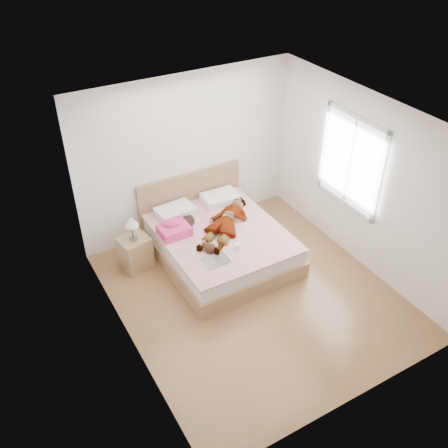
{
  "coord_description": "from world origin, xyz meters",
  "views": [
    {
      "loc": [
        -2.94,
        -4.29,
        4.88
      ],
      "look_at": [
        0.0,
        0.85,
        0.7
      ],
      "focal_mm": 40.0,
      "sensor_mm": 36.0,
      "label": 1
    }
  ],
  "objects_px": {
    "phone": "(184,213)",
    "bed": "(218,241)",
    "towel": "(174,229)",
    "coffee_mug": "(237,246)",
    "woman": "(226,220)",
    "nightstand": "(135,250)",
    "plush_toy": "(209,247)",
    "magazine": "(216,261)"
  },
  "relations": [
    {
      "from": "phone",
      "to": "woman",
      "type": "bearing_deg",
      "value": -79.01
    },
    {
      "from": "phone",
      "to": "plush_toy",
      "type": "distance_m",
      "value": 0.83
    },
    {
      "from": "towel",
      "to": "coffee_mug",
      "type": "xyz_separation_m",
      "value": [
        0.63,
        -0.78,
        -0.05
      ]
    },
    {
      "from": "phone",
      "to": "bed",
      "type": "xyz_separation_m",
      "value": [
        0.36,
        -0.39,
        -0.4
      ]
    },
    {
      "from": "bed",
      "to": "towel",
      "type": "bearing_deg",
      "value": 162.58
    },
    {
      "from": "phone",
      "to": "bed",
      "type": "height_order",
      "value": "bed"
    },
    {
      "from": "magazine",
      "to": "plush_toy",
      "type": "height_order",
      "value": "plush_toy"
    },
    {
      "from": "plush_toy",
      "to": "nightstand",
      "type": "height_order",
      "value": "nightstand"
    },
    {
      "from": "bed",
      "to": "plush_toy",
      "type": "distance_m",
      "value": 0.65
    },
    {
      "from": "phone",
      "to": "magazine",
      "type": "xyz_separation_m",
      "value": [
        -0.04,
        -1.06,
        -0.16
      ]
    },
    {
      "from": "woman",
      "to": "plush_toy",
      "type": "relative_size",
      "value": 5.67
    },
    {
      "from": "bed",
      "to": "magazine",
      "type": "height_order",
      "value": "bed"
    },
    {
      "from": "plush_toy",
      "to": "nightstand",
      "type": "relative_size",
      "value": 0.29
    },
    {
      "from": "bed",
      "to": "magazine",
      "type": "xyz_separation_m",
      "value": [
        -0.41,
        -0.66,
        0.24
      ]
    },
    {
      "from": "bed",
      "to": "plush_toy",
      "type": "bearing_deg",
      "value": -131.79
    },
    {
      "from": "plush_toy",
      "to": "phone",
      "type": "bearing_deg",
      "value": 88.9
    },
    {
      "from": "woman",
      "to": "nightstand",
      "type": "relative_size",
      "value": 1.64
    },
    {
      "from": "towel",
      "to": "nightstand",
      "type": "height_order",
      "value": "nightstand"
    },
    {
      "from": "woman",
      "to": "towel",
      "type": "bearing_deg",
      "value": -145.2
    },
    {
      "from": "woman",
      "to": "towel",
      "type": "distance_m",
      "value": 0.8
    },
    {
      "from": "woman",
      "to": "nightstand",
      "type": "height_order",
      "value": "nightstand"
    },
    {
      "from": "woman",
      "to": "magazine",
      "type": "bearing_deg",
      "value": -79.85
    },
    {
      "from": "towel",
      "to": "coffee_mug",
      "type": "distance_m",
      "value": 1.0
    },
    {
      "from": "towel",
      "to": "coffee_mug",
      "type": "bearing_deg",
      "value": -51.15
    },
    {
      "from": "phone",
      "to": "coffee_mug",
      "type": "relative_size",
      "value": 0.81
    },
    {
      "from": "towel",
      "to": "magazine",
      "type": "relative_size",
      "value": 1.06
    },
    {
      "from": "plush_toy",
      "to": "bed",
      "type": "bearing_deg",
      "value": 48.21
    },
    {
      "from": "bed",
      "to": "woman",
      "type": "bearing_deg",
      "value": -2.2
    },
    {
      "from": "coffee_mug",
      "to": "nightstand",
      "type": "distance_m",
      "value": 1.55
    },
    {
      "from": "towel",
      "to": "plush_toy",
      "type": "xyz_separation_m",
      "value": [
        0.25,
        -0.62,
        -0.03
      ]
    },
    {
      "from": "woman",
      "to": "towel",
      "type": "xyz_separation_m",
      "value": [
        -0.77,
        0.2,
        -0.01
      ]
    },
    {
      "from": "coffee_mug",
      "to": "plush_toy",
      "type": "bearing_deg",
      "value": 157.44
    },
    {
      "from": "magazine",
      "to": "nightstand",
      "type": "bearing_deg",
      "value": 127.41
    },
    {
      "from": "phone",
      "to": "bed",
      "type": "distance_m",
      "value": 0.67
    },
    {
      "from": "bed",
      "to": "coffee_mug",
      "type": "xyz_separation_m",
      "value": [
        -0.01,
        -0.58,
        0.28
      ]
    },
    {
      "from": "phone",
      "to": "nightstand",
      "type": "bearing_deg",
      "value": 140.98
    },
    {
      "from": "bed",
      "to": "nightstand",
      "type": "bearing_deg",
      "value": 162.64
    },
    {
      "from": "magazine",
      "to": "coffee_mug",
      "type": "bearing_deg",
      "value": 11.82
    },
    {
      "from": "coffee_mug",
      "to": "plush_toy",
      "type": "xyz_separation_m",
      "value": [
        -0.37,
        0.15,
        0.02
      ]
    },
    {
      "from": "bed",
      "to": "towel",
      "type": "xyz_separation_m",
      "value": [
        -0.63,
        0.2,
        0.33
      ]
    },
    {
      "from": "bed",
      "to": "coffee_mug",
      "type": "height_order",
      "value": "bed"
    },
    {
      "from": "towel",
      "to": "plush_toy",
      "type": "bearing_deg",
      "value": -67.8
    }
  ]
}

